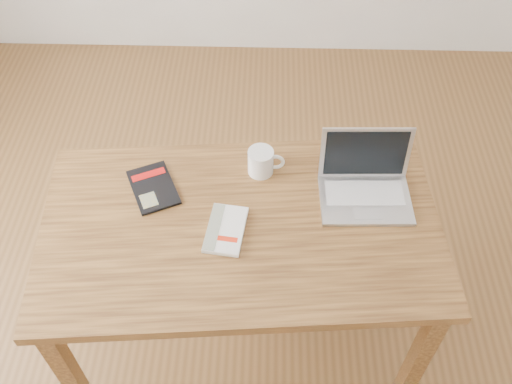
{
  "coord_description": "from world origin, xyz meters",
  "views": [
    {
      "loc": [
        0.08,
        -1.23,
        2.31
      ],
      "look_at": [
        0.05,
        0.0,
        0.85
      ],
      "focal_mm": 40.0,
      "sensor_mm": 36.0,
      "label": 1
    }
  ],
  "objects_px": {
    "coffee_mug": "(262,161)",
    "desk": "(241,239)",
    "black_guidebook": "(153,187)",
    "white_guidebook": "(226,230)",
    "laptop": "(365,183)"
  },
  "relations": [
    {
      "from": "white_guidebook",
      "to": "black_guidebook",
      "type": "height_order",
      "value": "white_guidebook"
    },
    {
      "from": "laptop",
      "to": "coffee_mug",
      "type": "distance_m",
      "value": 0.38
    },
    {
      "from": "coffee_mug",
      "to": "desk",
      "type": "bearing_deg",
      "value": -104.92
    },
    {
      "from": "desk",
      "to": "white_guidebook",
      "type": "bearing_deg",
      "value": -152.88
    },
    {
      "from": "black_guidebook",
      "to": "coffee_mug",
      "type": "bearing_deg",
      "value": -10.61
    },
    {
      "from": "black_guidebook",
      "to": "coffee_mug",
      "type": "relative_size",
      "value": 1.91
    },
    {
      "from": "laptop",
      "to": "coffee_mug",
      "type": "bearing_deg",
      "value": 164.51
    },
    {
      "from": "coffee_mug",
      "to": "black_guidebook",
      "type": "bearing_deg",
      "value": -166.37
    },
    {
      "from": "desk",
      "to": "laptop",
      "type": "distance_m",
      "value": 0.48
    },
    {
      "from": "white_guidebook",
      "to": "black_guidebook",
      "type": "bearing_deg",
      "value": 153.64
    },
    {
      "from": "white_guidebook",
      "to": "black_guidebook",
      "type": "distance_m",
      "value": 0.33
    },
    {
      "from": "laptop",
      "to": "coffee_mug",
      "type": "xyz_separation_m",
      "value": [
        -0.37,
        0.09,
        0.0
      ]
    },
    {
      "from": "white_guidebook",
      "to": "laptop",
      "type": "xyz_separation_m",
      "value": [
        0.48,
        0.19,
        0.04
      ]
    },
    {
      "from": "white_guidebook",
      "to": "laptop",
      "type": "bearing_deg",
      "value": 28.69
    },
    {
      "from": "black_guidebook",
      "to": "desk",
      "type": "bearing_deg",
      "value": -49.52
    }
  ]
}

